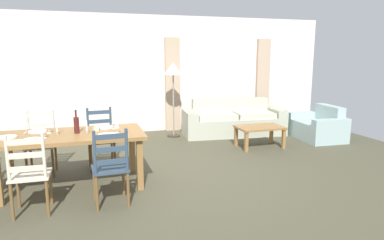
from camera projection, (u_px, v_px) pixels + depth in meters
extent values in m
cube|color=#474432|center=(170.00, 178.00, 5.13)|extent=(9.60, 9.60, 0.02)
cube|color=beige|center=(135.00, 75.00, 7.97)|extent=(9.60, 0.16, 2.70)
cube|color=tan|center=(173.00, 85.00, 8.14)|extent=(0.35, 0.08, 2.20)
cube|color=tan|center=(263.00, 82.00, 8.85)|extent=(0.35, 0.08, 2.20)
cube|color=olive|center=(72.00, 136.00, 4.62)|extent=(1.90, 0.96, 0.05)
cube|color=olive|center=(140.00, 165.00, 4.58)|extent=(0.08, 0.08, 0.70)
cube|color=olive|center=(10.00, 160.00, 4.79)|extent=(0.08, 0.08, 0.70)
cube|color=olive|center=(132.00, 150.00, 5.30)|extent=(0.08, 0.08, 0.70)
cube|color=beige|center=(31.00, 175.00, 3.89)|extent=(0.43, 0.41, 0.03)
cylinder|color=brown|center=(18.00, 191.00, 4.05)|extent=(0.04, 0.04, 0.43)
cylinder|color=brown|center=(51.00, 187.00, 4.14)|extent=(0.04, 0.04, 0.43)
cylinder|color=brown|center=(12.00, 202.00, 3.72)|extent=(0.04, 0.04, 0.43)
cylinder|color=brown|center=(47.00, 198.00, 3.82)|extent=(0.04, 0.04, 0.43)
cylinder|color=beige|center=(7.00, 159.00, 3.63)|extent=(0.04, 0.04, 0.50)
cylinder|color=beige|center=(44.00, 156.00, 3.73)|extent=(0.04, 0.04, 0.50)
cube|color=beige|center=(27.00, 169.00, 3.71)|extent=(0.38, 0.03, 0.06)
cube|color=beige|center=(26.00, 155.00, 3.68)|extent=(0.38, 0.03, 0.06)
cube|color=beige|center=(24.00, 142.00, 3.65)|extent=(0.38, 0.03, 0.06)
cube|color=#304355|center=(110.00, 168.00, 4.13)|extent=(0.44, 0.42, 0.03)
cylinder|color=brown|center=(94.00, 184.00, 4.26)|extent=(0.04, 0.04, 0.43)
cylinder|color=brown|center=(123.00, 180.00, 4.39)|extent=(0.04, 0.04, 0.43)
cylinder|color=brown|center=(97.00, 194.00, 3.95)|extent=(0.04, 0.04, 0.43)
cylinder|color=brown|center=(128.00, 190.00, 4.07)|extent=(0.04, 0.04, 0.43)
cylinder|color=#304355|center=(95.00, 153.00, 3.86)|extent=(0.04, 0.04, 0.50)
cylinder|color=#304355|center=(127.00, 150.00, 3.98)|extent=(0.04, 0.04, 0.50)
cube|color=#304355|center=(111.00, 162.00, 3.95)|extent=(0.38, 0.04, 0.06)
cube|color=#304355|center=(111.00, 149.00, 3.92)|extent=(0.38, 0.04, 0.06)
cube|color=#304355|center=(110.00, 137.00, 3.89)|extent=(0.38, 0.04, 0.06)
cube|color=beige|center=(41.00, 146.00, 5.16)|extent=(0.44, 0.42, 0.03)
cylinder|color=brown|center=(53.00, 163.00, 5.08)|extent=(0.04, 0.04, 0.43)
cylinder|color=brown|center=(27.00, 165.00, 4.99)|extent=(0.04, 0.04, 0.43)
cylinder|color=brown|center=(56.00, 157.00, 5.41)|extent=(0.04, 0.04, 0.43)
cylinder|color=brown|center=(31.00, 158.00, 5.32)|extent=(0.04, 0.04, 0.43)
cylinder|color=beige|center=(54.00, 126.00, 5.31)|extent=(0.04, 0.04, 0.50)
cylinder|color=beige|center=(28.00, 127.00, 5.23)|extent=(0.04, 0.04, 0.50)
cube|color=beige|center=(42.00, 135.00, 5.29)|extent=(0.38, 0.05, 0.06)
cube|color=beige|center=(41.00, 125.00, 5.27)|extent=(0.38, 0.05, 0.06)
cube|color=beige|center=(40.00, 116.00, 5.24)|extent=(0.38, 0.05, 0.06)
cube|color=#2E4356|center=(101.00, 141.00, 5.47)|extent=(0.44, 0.42, 0.03)
cylinder|color=brown|center=(115.00, 156.00, 5.42)|extent=(0.04, 0.04, 0.43)
cylinder|color=brown|center=(91.00, 159.00, 5.30)|extent=(0.04, 0.04, 0.43)
cylinder|color=brown|center=(112.00, 151.00, 5.73)|extent=(0.04, 0.04, 0.43)
cylinder|color=brown|center=(90.00, 153.00, 5.61)|extent=(0.04, 0.04, 0.43)
cylinder|color=#2E4356|center=(111.00, 122.00, 5.64)|extent=(0.04, 0.04, 0.50)
cylinder|color=#2E4356|center=(88.00, 123.00, 5.52)|extent=(0.04, 0.04, 0.50)
cube|color=#2E4356|center=(100.00, 130.00, 5.60)|extent=(0.38, 0.04, 0.06)
cube|color=#2E4356|center=(99.00, 121.00, 5.58)|extent=(0.38, 0.04, 0.06)
cube|color=#2E4356|center=(99.00, 112.00, 5.55)|extent=(0.38, 0.04, 0.06)
cylinder|color=brown|center=(0.00, 175.00, 4.58)|extent=(0.04, 0.04, 0.43)
cylinder|color=white|center=(33.00, 140.00, 4.24)|extent=(0.24, 0.24, 0.02)
cube|color=silver|center=(19.00, 141.00, 4.20)|extent=(0.03, 0.17, 0.01)
cylinder|color=white|center=(107.00, 135.00, 4.51)|extent=(0.24, 0.24, 0.02)
cube|color=silver|center=(95.00, 136.00, 4.47)|extent=(0.02, 0.17, 0.01)
cylinder|color=white|center=(37.00, 131.00, 4.71)|extent=(0.24, 0.24, 0.02)
cube|color=silver|center=(25.00, 133.00, 4.67)|extent=(0.03, 0.17, 0.01)
cylinder|color=white|center=(105.00, 127.00, 4.98)|extent=(0.24, 0.24, 0.02)
cube|color=silver|center=(94.00, 128.00, 4.94)|extent=(0.02, 0.17, 0.01)
cylinder|color=white|center=(7.00, 137.00, 4.38)|extent=(0.24, 0.24, 0.02)
cylinder|color=#471919|center=(77.00, 125.00, 4.62)|extent=(0.07, 0.07, 0.22)
cylinder|color=#471919|center=(76.00, 114.00, 4.60)|extent=(0.02, 0.02, 0.08)
cylinder|color=black|center=(76.00, 111.00, 4.59)|extent=(0.03, 0.03, 0.02)
cylinder|color=white|center=(44.00, 138.00, 4.37)|extent=(0.06, 0.06, 0.01)
cylinder|color=white|center=(44.00, 135.00, 4.36)|extent=(0.01, 0.01, 0.07)
cone|color=white|center=(43.00, 129.00, 4.35)|extent=(0.06, 0.06, 0.08)
cylinder|color=white|center=(117.00, 133.00, 4.64)|extent=(0.06, 0.06, 0.01)
cylinder|color=white|center=(117.00, 130.00, 4.64)|extent=(0.01, 0.01, 0.07)
cone|color=white|center=(117.00, 125.00, 4.62)|extent=(0.06, 0.06, 0.08)
cylinder|color=white|center=(49.00, 133.00, 4.65)|extent=(0.06, 0.06, 0.01)
cylinder|color=white|center=(49.00, 130.00, 4.64)|extent=(0.01, 0.01, 0.07)
cone|color=white|center=(48.00, 125.00, 4.63)|extent=(0.06, 0.06, 0.08)
cylinder|color=white|center=(114.00, 128.00, 4.93)|extent=(0.06, 0.06, 0.01)
cylinder|color=white|center=(114.00, 126.00, 4.92)|extent=(0.01, 0.01, 0.07)
cone|color=white|center=(114.00, 121.00, 4.91)|extent=(0.06, 0.06, 0.08)
cylinder|color=beige|center=(97.00, 128.00, 4.79)|extent=(0.07, 0.07, 0.09)
cylinder|color=#998C66|center=(57.00, 133.00, 4.57)|extent=(0.05, 0.05, 0.04)
cylinder|color=white|center=(57.00, 124.00, 4.55)|extent=(0.02, 0.02, 0.19)
cylinder|color=#998C66|center=(87.00, 132.00, 4.63)|extent=(0.05, 0.05, 0.04)
cylinder|color=white|center=(87.00, 126.00, 4.61)|extent=(0.02, 0.02, 0.13)
cube|color=#A8AC96|center=(234.00, 126.00, 7.82)|extent=(1.87, 0.98, 0.40)
cube|color=#A8AC96|center=(230.00, 115.00, 8.07)|extent=(1.81, 0.38, 0.80)
cube|color=#A8AC96|center=(275.00, 121.00, 8.01)|extent=(0.32, 0.82, 0.58)
cube|color=#A8AC96|center=(190.00, 124.00, 7.60)|extent=(0.32, 0.82, 0.58)
cube|color=beige|center=(253.00, 115.00, 7.81)|extent=(0.92, 0.72, 0.12)
cube|color=beige|center=(215.00, 116.00, 7.63)|extent=(0.92, 0.72, 0.12)
cube|color=olive|center=(260.00, 127.00, 6.72)|extent=(0.90, 0.56, 0.04)
cube|color=olive|center=(246.00, 142.00, 6.42)|extent=(0.06, 0.06, 0.38)
cube|color=olive|center=(284.00, 139.00, 6.66)|extent=(0.06, 0.06, 0.38)
cube|color=olive|center=(236.00, 137.00, 6.85)|extent=(0.06, 0.06, 0.38)
cube|color=olive|center=(271.00, 134.00, 7.09)|extent=(0.06, 0.06, 0.38)
cube|color=#97B1B0|center=(316.00, 130.00, 7.44)|extent=(0.85, 0.85, 0.38)
cube|color=#97B1B0|center=(329.00, 122.00, 7.48)|extent=(0.25, 0.81, 0.72)
cube|color=#97B1B0|center=(331.00, 132.00, 6.96)|extent=(0.81, 0.23, 0.52)
cube|color=#97B1B0|center=(304.00, 123.00, 7.89)|extent=(0.81, 0.23, 0.52)
cylinder|color=#332D28|center=(174.00, 136.00, 7.69)|extent=(0.28, 0.28, 0.03)
cylinder|color=gray|center=(173.00, 105.00, 7.56)|extent=(0.03, 0.03, 1.35)
cone|color=beige|center=(173.00, 68.00, 7.41)|extent=(0.40, 0.40, 0.26)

